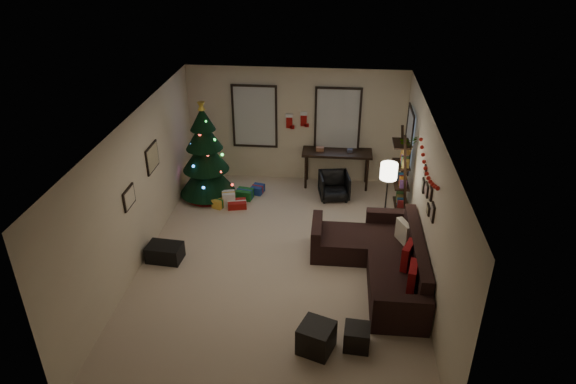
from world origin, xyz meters
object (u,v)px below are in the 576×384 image
object	(u,v)px
christmas_tree	(205,158)
sofa	(382,260)
desk	(337,156)
bookshelf	(402,178)
desk_chair	(334,186)

from	to	relation	value
christmas_tree	sofa	bearing A→B (deg)	-34.17
desk	bookshelf	size ratio (longest dim) A/B	0.80
sofa	desk_chair	bearing A→B (deg)	108.22
sofa	desk_chair	size ratio (longest dim) A/B	4.57
sofa	bookshelf	bearing A→B (deg)	76.30
christmas_tree	sofa	world-z (taller)	christmas_tree
sofa	christmas_tree	bearing A→B (deg)	145.83
desk	desk_chair	xyz separation A→B (m)	(-0.04, -0.65, -0.45)
sofa	desk	xyz separation A→B (m)	(-0.86, 3.37, 0.47)
desk	christmas_tree	bearing A→B (deg)	-163.64
sofa	desk	world-z (taller)	sofa
desk	bookshelf	distance (m)	1.99
sofa	desk	bearing A→B (deg)	104.30
christmas_tree	bookshelf	world-z (taller)	christmas_tree
desk	desk_chair	distance (m)	0.79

